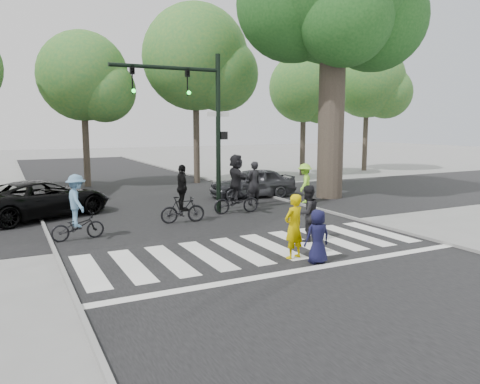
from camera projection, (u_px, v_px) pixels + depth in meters
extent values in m
plane|color=gray|center=(275.00, 258.00, 12.09)|extent=(120.00, 120.00, 0.00)
cube|color=black|center=(202.00, 222.00, 16.51)|extent=(10.00, 70.00, 0.01)
cube|color=black|center=(174.00, 208.00, 19.15)|extent=(70.00, 10.00, 0.01)
cube|color=gray|center=(48.00, 236.00, 14.24)|extent=(0.10, 70.00, 0.10)
cube|color=gray|center=(318.00, 209.00, 18.76)|extent=(0.10, 70.00, 0.10)
cube|color=silver|center=(89.00, 271.00, 10.96)|extent=(0.55, 3.00, 0.01)
cube|color=silver|center=(131.00, 265.00, 11.41)|extent=(0.55, 3.00, 0.01)
cube|color=silver|center=(170.00, 260.00, 11.86)|extent=(0.55, 3.00, 0.01)
cube|color=silver|center=(207.00, 255.00, 12.30)|extent=(0.55, 3.00, 0.01)
cube|color=silver|center=(240.00, 251.00, 12.75)|extent=(0.55, 3.00, 0.01)
cube|color=silver|center=(272.00, 246.00, 13.20)|extent=(0.55, 3.00, 0.01)
cube|color=silver|center=(301.00, 242.00, 13.65)|extent=(0.55, 3.00, 0.01)
cube|color=silver|center=(329.00, 239.00, 14.10)|extent=(0.55, 3.00, 0.01)
cube|color=silver|center=(355.00, 235.00, 14.54)|extent=(0.55, 3.00, 0.01)
cube|color=silver|center=(379.00, 232.00, 14.99)|extent=(0.55, 3.00, 0.01)
cube|color=silver|center=(302.00, 270.00, 11.03)|extent=(10.00, 0.30, 0.01)
cylinder|color=black|center=(218.00, 136.00, 17.67)|extent=(0.18, 0.18, 6.00)
cylinder|color=black|center=(166.00, 68.00, 16.43)|extent=(4.00, 0.14, 0.14)
imported|color=black|center=(188.00, 82.00, 16.86)|extent=(0.16, 0.20, 1.00)
sphere|color=#19E533|center=(189.00, 93.00, 16.81)|extent=(0.14, 0.14, 0.14)
imported|color=black|center=(132.00, 79.00, 15.96)|extent=(0.16, 0.20, 1.00)
sphere|color=#19E533|center=(134.00, 91.00, 15.91)|extent=(0.14, 0.14, 0.14)
cube|color=black|center=(224.00, 136.00, 17.77)|extent=(0.28, 0.18, 0.30)
cube|color=#FF660C|center=(226.00, 135.00, 17.82)|extent=(0.02, 0.14, 0.20)
cube|color=white|center=(218.00, 114.00, 17.56)|extent=(0.90, 0.04, 0.18)
cylinder|color=brown|center=(331.00, 123.00, 21.57)|extent=(1.20, 1.20, 7.00)
cylinder|color=brown|center=(341.00, 56.00, 21.10)|extent=(1.29, 1.74, 2.93)
sphere|color=#1A4B1A|center=(374.00, 18.00, 21.17)|extent=(4.80, 4.80, 4.80)
sphere|color=#1A4B1A|center=(294.00, 4.00, 21.02)|extent=(5.20, 5.20, 5.20)
sphere|color=#1A4B1A|center=(345.00, 18.00, 19.49)|extent=(4.00, 4.00, 4.00)
cylinder|color=brown|center=(86.00, 136.00, 25.62)|extent=(0.36, 0.36, 5.60)
sphere|color=#2A7635|center=(83.00, 76.00, 25.16)|extent=(4.80, 4.80, 4.80)
sphere|color=#2A7635|center=(104.00, 91.00, 25.07)|extent=(3.36, 3.36, 3.36)
cylinder|color=brown|center=(196.00, 125.00, 27.08)|extent=(0.36, 0.36, 6.72)
sphere|color=#2A7635|center=(195.00, 57.00, 26.53)|extent=(6.00, 6.00, 6.00)
sphere|color=#2A7635|center=(221.00, 74.00, 26.41)|extent=(4.20, 4.20, 4.20)
cylinder|color=brown|center=(303.00, 135.00, 31.46)|extent=(0.36, 0.36, 5.46)
sphere|color=#2A7635|center=(304.00, 87.00, 31.02)|extent=(4.60, 4.60, 4.60)
sphere|color=#2A7635|center=(321.00, 99.00, 30.93)|extent=(3.22, 3.22, 3.22)
cylinder|color=brown|center=(366.00, 129.00, 34.63)|extent=(0.36, 0.36, 6.16)
sphere|color=#2A7635|center=(367.00, 80.00, 34.12)|extent=(5.40, 5.40, 5.40)
sphere|color=#2A7635|center=(386.00, 93.00, 34.02)|extent=(3.78, 3.78, 3.78)
imported|color=#D1B300|center=(294.00, 226.00, 11.93)|extent=(0.70, 0.55, 1.67)
imported|color=black|center=(318.00, 236.00, 11.53)|extent=(0.70, 0.48, 1.36)
imported|color=black|center=(307.00, 213.00, 13.71)|extent=(0.90, 0.74, 1.67)
imported|color=black|center=(78.00, 227.00, 13.90)|extent=(1.61, 0.73, 0.82)
imported|color=#5A85A7|center=(77.00, 201.00, 13.79)|extent=(0.70, 1.07, 1.56)
imported|color=black|center=(183.00, 210.00, 16.33)|extent=(1.60, 0.60, 0.94)
imported|color=black|center=(182.00, 188.00, 16.22)|extent=(0.49, 0.99, 1.62)
imported|color=black|center=(236.00, 201.00, 18.06)|extent=(1.86, 0.78, 0.95)
imported|color=black|center=(236.00, 178.00, 17.93)|extent=(0.68, 1.73, 1.82)
imported|color=black|center=(42.00, 199.00, 17.26)|extent=(5.53, 4.19, 1.40)
imported|color=#37383D|center=(252.00, 183.00, 22.03)|extent=(4.20, 1.99, 1.39)
imported|color=#A0F338|center=(305.00, 183.00, 20.48)|extent=(1.25, 1.24, 1.73)
imported|color=black|center=(254.00, 183.00, 19.97)|extent=(0.74, 0.54, 1.86)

